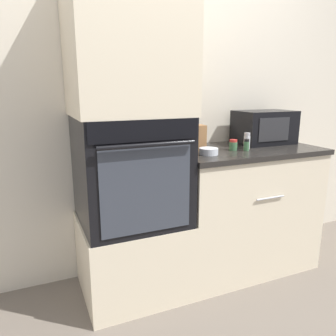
{
  "coord_description": "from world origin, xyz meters",
  "views": [
    {
      "loc": [
        -0.9,
        -1.62,
        1.34
      ],
      "look_at": [
        -0.11,
        0.21,
        0.85
      ],
      "focal_mm": 35.0,
      "sensor_mm": 36.0,
      "label": 1
    }
  ],
  "objects": [
    {
      "name": "ground_plane",
      "position": [
        0.0,
        0.0,
        0.0
      ],
      "size": [
        12.0,
        12.0,
        0.0
      ],
      "primitive_type": "plane",
      "color": "#6B6056"
    },
    {
      "name": "knife_block",
      "position": [
        0.17,
        0.4,
        1.01
      ],
      "size": [
        0.13,
        0.15,
        0.22
      ],
      "color": "olive",
      "rests_on": "counter_unit"
    },
    {
      "name": "condiment_jar_near",
      "position": [
        0.4,
        0.25,
        0.96
      ],
      "size": [
        0.06,
        0.06,
        0.07
      ],
      "color": "#427047",
      "rests_on": "counter_unit"
    },
    {
      "name": "counter_unit",
      "position": [
        0.53,
        0.3,
        0.46
      ],
      "size": [
        1.07,
        0.63,
        0.92
      ],
      "color": "beige",
      "rests_on": "ground_plane"
    },
    {
      "name": "condiment_jar_far",
      "position": [
        0.47,
        0.2,
        0.96
      ],
      "size": [
        0.04,
        0.04,
        0.08
      ],
      "color": "#427047",
      "rests_on": "counter_unit"
    },
    {
      "name": "microwave",
      "position": [
        0.78,
        0.4,
        1.05
      ],
      "size": [
        0.44,
        0.29,
        0.25
      ],
      "color": "black",
      "rests_on": "counter_unit"
    },
    {
      "name": "oven_cabinet_base",
      "position": [
        -0.33,
        0.3,
        0.25
      ],
      "size": [
        0.66,
        0.6,
        0.51
      ],
      "color": "beige",
      "rests_on": "ground_plane"
    },
    {
      "name": "oven_cabinet_upper",
      "position": [
        -0.33,
        0.3,
        1.61
      ],
      "size": [
        0.66,
        0.6,
        0.86
      ],
      "color": "beige",
      "rests_on": "wall_oven"
    },
    {
      "name": "condiment_jar_mid",
      "position": [
        0.51,
        0.25,
        0.98
      ],
      "size": [
        0.04,
        0.04,
        0.11
      ],
      "color": "silver",
      "rests_on": "counter_unit"
    },
    {
      "name": "wall_oven",
      "position": [
        -0.33,
        0.3,
        0.84
      ],
      "size": [
        0.64,
        0.64,
        0.67
      ],
      "color": "black",
      "rests_on": "oven_cabinet_base"
    },
    {
      "name": "bowl",
      "position": [
        0.16,
        0.18,
        0.94
      ],
      "size": [
        0.12,
        0.12,
        0.04
      ],
      "color": "silver",
      "rests_on": "counter_unit"
    },
    {
      "name": "wall_back",
      "position": [
        0.0,
        0.63,
        1.25
      ],
      "size": [
        8.0,
        0.05,
        2.5
      ],
      "color": "beige",
      "rests_on": "ground_plane"
    }
  ]
}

